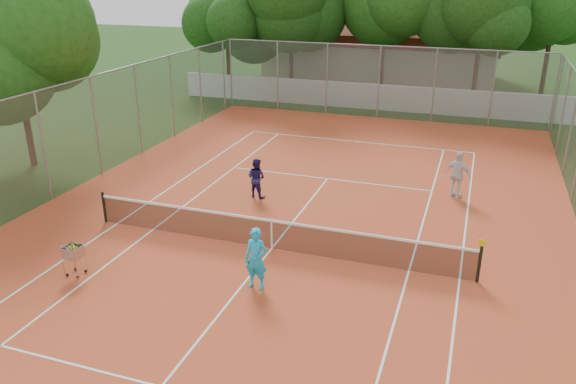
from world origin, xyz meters
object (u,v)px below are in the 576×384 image
(player_far_right, at_px, (458,175))
(player_far_left, at_px, (256,178))
(ball_hopper, at_px, (74,259))
(player_near, at_px, (256,259))
(clubhouse, at_px, (382,50))
(tennis_net, at_px, (272,234))

(player_far_right, bearing_deg, player_far_left, 42.84)
(player_far_right, distance_m, ball_hopper, 13.37)
(player_far_right, bearing_deg, player_near, 84.96)
(clubhouse, bearing_deg, player_near, -85.60)
(tennis_net, relative_size, player_far_left, 8.00)
(tennis_net, height_order, player_near, player_near)
(clubhouse, distance_m, player_near, 31.32)
(player_near, relative_size, ball_hopper, 1.79)
(player_far_right, bearing_deg, clubhouse, -49.16)
(clubhouse, distance_m, player_far_right, 23.96)
(player_near, bearing_deg, player_far_left, 114.21)
(player_near, bearing_deg, player_far_right, 63.30)
(tennis_net, xyz_separation_m, player_far_right, (4.99, 6.11, 0.38))
(tennis_net, bearing_deg, player_far_left, 118.22)
(player_far_right, bearing_deg, ball_hopper, 68.16)
(tennis_net, height_order, clubhouse, clubhouse)
(player_far_left, bearing_deg, clubhouse, -78.09)
(player_far_left, relative_size, ball_hopper, 1.56)
(player_near, height_order, ball_hopper, player_near)
(player_near, xyz_separation_m, player_far_left, (-2.39, 5.92, -0.11))
(player_near, relative_size, player_far_left, 1.15)
(ball_hopper, bearing_deg, player_near, 17.69)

